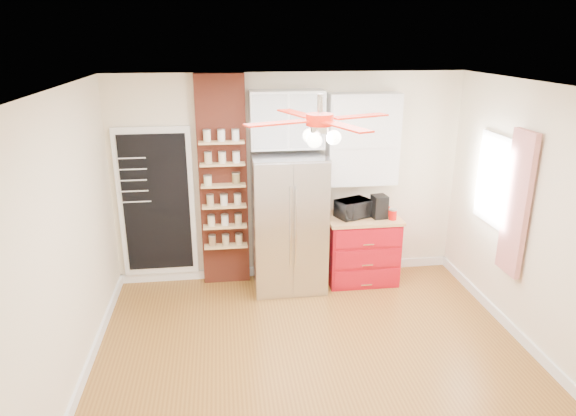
{
  "coord_description": "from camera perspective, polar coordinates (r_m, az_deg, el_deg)",
  "views": [
    {
      "loc": [
        -0.86,
        -4.38,
        3.13
      ],
      "look_at": [
        -0.16,
        0.9,
        1.33
      ],
      "focal_mm": 32.0,
      "sensor_mm": 36.0,
      "label": 1
    }
  ],
  "objects": [
    {
      "name": "floor",
      "position": [
        5.45,
        3.02,
        -16.37
      ],
      "size": [
        4.5,
        4.5,
        0.0
      ],
      "primitive_type": "plane",
      "color": "#8D5F24",
      "rests_on": "ground"
    },
    {
      "name": "ceiling",
      "position": [
        4.48,
        3.62,
        13.19
      ],
      "size": [
        4.5,
        4.5,
        0.0
      ],
      "primitive_type": "plane",
      "color": "white",
      "rests_on": "wall_back"
    },
    {
      "name": "wall_back",
      "position": [
        6.67,
        0.11,
        3.26
      ],
      "size": [
        4.5,
        0.02,
        2.7
      ],
      "primitive_type": "cube",
      "color": "#F2E3C3",
      "rests_on": "floor"
    },
    {
      "name": "wall_front",
      "position": [
        3.09,
        10.47,
        -16.8
      ],
      "size": [
        4.5,
        0.02,
        2.7
      ],
      "primitive_type": "cube",
      "color": "#F2E3C3",
      "rests_on": "floor"
    },
    {
      "name": "wall_left",
      "position": [
        4.92,
        -23.46,
        -4.09
      ],
      "size": [
        0.02,
        4.0,
        2.7
      ],
      "primitive_type": "cube",
      "color": "#F2E3C3",
      "rests_on": "floor"
    },
    {
      "name": "wall_right",
      "position": [
        5.65,
        26.32,
        -1.64
      ],
      "size": [
        0.02,
        4.0,
        2.7
      ],
      "primitive_type": "cube",
      "color": "#F2E3C3",
      "rests_on": "floor"
    },
    {
      "name": "chalkboard",
      "position": [
        6.71,
        -14.4,
        0.51
      ],
      "size": [
        0.95,
        0.05,
        1.95
      ],
      "color": "white",
      "rests_on": "wall_back"
    },
    {
      "name": "brick_pillar",
      "position": [
        6.54,
        -7.21,
        2.79
      ],
      "size": [
        0.6,
        0.16,
        2.7
      ],
      "primitive_type": "cube",
      "color": "brown",
      "rests_on": "floor"
    },
    {
      "name": "fridge",
      "position": [
        6.46,
        0.1,
        -1.69
      ],
      "size": [
        0.9,
        0.7,
        1.75
      ],
      "primitive_type": "cube",
      "color": "#BBBBC0",
      "rests_on": "floor"
    },
    {
      "name": "upper_glass_cabinet",
      "position": [
        6.33,
        -0.13,
        9.82
      ],
      "size": [
        0.9,
        0.35,
        0.7
      ],
      "primitive_type": "cube",
      "color": "white",
      "rests_on": "wall_back"
    },
    {
      "name": "red_cabinet",
      "position": [
        6.85,
        8.13,
        -4.47
      ],
      "size": [
        0.94,
        0.64,
        0.9
      ],
      "color": "#AB0B18",
      "rests_on": "floor"
    },
    {
      "name": "upper_shelf_unit",
      "position": [
        6.59,
        8.31,
        7.56
      ],
      "size": [
        0.9,
        0.3,
        1.15
      ],
      "primitive_type": "cube",
      "color": "white",
      "rests_on": "wall_back"
    },
    {
      "name": "window",
      "position": [
        6.31,
        22.06,
        2.84
      ],
      "size": [
        0.04,
        0.75,
        1.05
      ],
      "primitive_type": "cube",
      "color": "white",
      "rests_on": "wall_right"
    },
    {
      "name": "curtain",
      "position": [
        5.86,
        24.06,
        0.4
      ],
      "size": [
        0.06,
        0.4,
        1.55
      ],
      "primitive_type": "cube",
      "color": "red",
      "rests_on": "wall_right"
    },
    {
      "name": "ceiling_fan",
      "position": [
        4.51,
        3.54,
        9.7
      ],
      "size": [
        1.4,
        1.4,
        0.44
      ],
      "color": "silver",
      "rests_on": "ceiling"
    },
    {
      "name": "toaster_oven",
      "position": [
        6.62,
        7.23,
        -0.06
      ],
      "size": [
        0.5,
        0.43,
        0.23
      ],
      "primitive_type": "imported",
      "rotation": [
        0.0,
        0.0,
        0.41
      ],
      "color": "black",
      "rests_on": "red_cabinet"
    },
    {
      "name": "coffee_maker",
      "position": [
        6.64,
        10.1,
        0.15
      ],
      "size": [
        0.2,
        0.21,
        0.3
      ],
      "primitive_type": "cube",
      "rotation": [
        0.0,
        0.0,
        0.13
      ],
      "color": "black",
      "rests_on": "red_cabinet"
    },
    {
      "name": "canister_left",
      "position": [
        6.63,
        11.56,
        -0.76
      ],
      "size": [
        0.12,
        0.12,
        0.13
      ],
      "primitive_type": "cylinder",
      "rotation": [
        0.0,
        0.0,
        0.31
      ],
      "color": "red",
      "rests_on": "red_cabinet"
    },
    {
      "name": "canister_right",
      "position": [
        6.74,
        10.77,
        -0.28
      ],
      "size": [
        0.15,
        0.15,
        0.14
      ],
      "primitive_type": "cylinder",
      "rotation": [
        0.0,
        0.0,
        0.4
      ],
      "color": "#AA1A09",
      "rests_on": "red_cabinet"
    },
    {
      "name": "pantry_jar_oats",
      "position": [
        6.37,
        -8.9,
        3.01
      ],
      "size": [
        0.12,
        0.12,
        0.12
      ],
      "primitive_type": "cylinder",
      "rotation": [
        0.0,
        0.0,
        -0.21
      ],
      "color": "beige",
      "rests_on": "brick_pillar"
    },
    {
      "name": "pantry_jar_beans",
      "position": [
        6.41,
        -5.79,
        3.31
      ],
      "size": [
        0.12,
        0.12,
        0.12
      ],
      "primitive_type": "cylinder",
      "rotation": [
        0.0,
        0.0,
        -0.28
      ],
      "color": "olive",
      "rests_on": "brick_pillar"
    }
  ]
}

